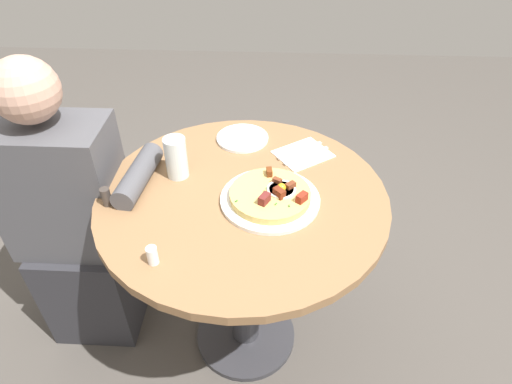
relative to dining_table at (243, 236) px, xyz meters
The scene contains 12 objects.
ground_plane 0.57m from the dining_table, ahead, with size 6.00×6.00×0.00m, color #4C4742.
dining_table is the anchor object (origin of this frame).
person_seated 0.60m from the dining_table, behind, with size 0.52×0.30×1.14m.
pizza_plate 0.21m from the dining_table, 19.15° to the right, with size 0.29×0.29×0.01m, color white.
breakfast_pizza 0.22m from the dining_table, 18.16° to the right, with size 0.24×0.24×0.05m.
bread_plate 0.35m from the dining_table, 94.19° to the left, with size 0.18×0.18×0.01m, color white.
napkin 0.34m from the dining_table, 49.11° to the left, with size 0.17×0.14×0.00m, color white.
fork 0.34m from the dining_table, 45.58° to the left, with size 0.18×0.01×0.01m, color silver.
knife 0.35m from the dining_table, 52.54° to the left, with size 0.18×0.01×0.01m, color silver.
water_glass 0.33m from the dining_table, 158.37° to the left, with size 0.07×0.07×0.13m, color silver.
salt_shaker 0.40m from the dining_table, 125.50° to the right, with size 0.03×0.03×0.05m, color white.
pepper_shaker 0.44m from the dining_table, 169.94° to the right, with size 0.03×0.03×0.06m, color #3F3833.
Camera 1 is at (0.09, -1.01, 1.58)m, focal length 30.75 mm.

